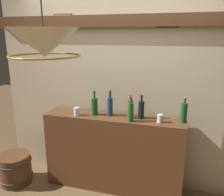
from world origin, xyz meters
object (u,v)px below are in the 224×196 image
liquor_bottle_whiskey (131,111)px  glass_tumbler_rocks (160,118)px  liquor_bottle_bourbon (141,109)px  liquor_bottle_tequila (95,106)px  pendant_lamp (44,43)px  wooden_barrel (15,168)px  liquor_bottle_sherry (184,112)px  liquor_bottle_vermouth (130,109)px  liquor_bottle_rye (110,106)px  glass_tumbler_highball (77,111)px

liquor_bottle_whiskey → glass_tumbler_rocks: 0.34m
liquor_bottle_bourbon → liquor_bottle_tequila: (-0.58, -0.03, 0.00)m
pendant_lamp → liquor_bottle_tequila: bearing=84.8°
liquor_bottle_bourbon → wooden_barrel: bearing=-169.9°
liquor_bottle_whiskey → liquor_bottle_sherry: liquor_bottle_sherry is taller
liquor_bottle_bourbon → pendant_lamp: 1.40m
liquor_bottle_bourbon → liquor_bottle_vermouth: size_ratio=1.01×
liquor_bottle_whiskey → glass_tumbler_rocks: liquor_bottle_whiskey is taller
liquor_bottle_bourbon → liquor_bottle_vermouth: bearing=-171.7°
liquor_bottle_rye → glass_tumbler_rocks: (0.62, -0.07, -0.08)m
liquor_bottle_bourbon → wooden_barrel: liquor_bottle_bourbon is taller
wooden_barrel → glass_tumbler_highball: bearing=11.8°
liquor_bottle_bourbon → liquor_bottle_sherry: 0.49m
liquor_bottle_rye → wooden_barrel: 1.58m
liquor_bottle_rye → liquor_bottle_bourbon: 0.39m
liquor_bottle_rye → liquor_bottle_whiskey: liquor_bottle_rye is taller
liquor_bottle_rye → liquor_bottle_sherry: (0.87, 0.01, -0.01)m
liquor_bottle_rye → liquor_bottle_bourbon: (0.38, 0.01, -0.01)m
liquor_bottle_bourbon → liquor_bottle_sherry: size_ratio=0.96×
liquor_bottle_sherry → glass_tumbler_rocks: bearing=-162.5°
liquor_bottle_vermouth → glass_tumbler_rocks: (0.36, -0.06, -0.07)m
liquor_bottle_vermouth → liquor_bottle_tequila: bearing=-178.9°
liquor_bottle_bourbon → glass_tumbler_highball: bearing=-171.9°
liquor_bottle_whiskey → wooden_barrel: 1.80m
liquor_bottle_whiskey → glass_tumbler_highball: (-0.68, 0.02, -0.07)m
pendant_lamp → wooden_barrel: bearing=146.6°
liquor_bottle_rye → pendant_lamp: size_ratio=0.50×
liquor_bottle_vermouth → liquor_bottle_sherry: bearing=2.1°
liquor_bottle_sherry → glass_tumbler_highball: 1.28m
liquor_bottle_bourbon → liquor_bottle_whiskey: bearing=-126.8°
liquor_bottle_sherry → glass_tumbler_highball: bearing=-174.8°
liquor_bottle_tequila → glass_tumbler_rocks: (0.81, -0.05, -0.07)m
liquor_bottle_rye → liquor_bottle_vermouth: bearing=-2.9°
liquor_bottle_rye → liquor_bottle_whiskey: size_ratio=1.10×
glass_tumbler_highball → liquor_bottle_tequila: bearing=22.2°
liquor_bottle_rye → liquor_bottle_tequila: liquor_bottle_rye is taller
liquor_bottle_vermouth → liquor_bottle_tequila: (-0.45, -0.01, -0.00)m
liquor_bottle_tequila → glass_tumbler_rocks: bearing=-3.4°
liquor_bottle_whiskey → glass_tumbler_rocks: size_ratio=3.12×
liquor_bottle_tequila → liquor_bottle_sherry: size_ratio=1.02×
liquor_bottle_vermouth → wooden_barrel: (-1.52, -0.27, -0.90)m
glass_tumbler_rocks → wooden_barrel: 2.06m
glass_tumbler_rocks → pendant_lamp: (-0.89, -0.87, 0.86)m
liquor_bottle_whiskey → liquor_bottle_vermouth: (-0.03, 0.12, -0.01)m
glass_tumbler_rocks → liquor_bottle_sherry: bearing=17.5°
liquor_bottle_bourbon → liquor_bottle_vermouth: 0.13m
glass_tumbler_rocks → glass_tumbler_highball: glass_tumbler_highball is taller
liquor_bottle_rye → pendant_lamp: bearing=-106.5°
liquor_bottle_vermouth → liquor_bottle_sherry: (0.62, 0.02, 0.00)m
liquor_bottle_rye → wooden_barrel: liquor_bottle_rye is taller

